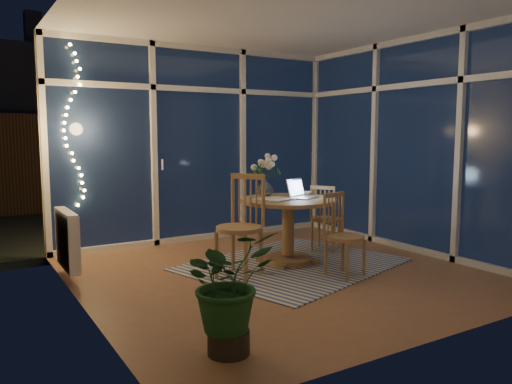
% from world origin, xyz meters
% --- Properties ---
extents(floor, '(4.00, 4.00, 0.00)m').
position_xyz_m(floor, '(0.00, 0.00, 0.00)').
color(floor, '#935D40').
rests_on(floor, ground).
extents(ceiling, '(4.00, 4.00, 0.00)m').
position_xyz_m(ceiling, '(0.00, 0.00, 2.60)').
color(ceiling, white).
rests_on(ceiling, wall_back).
extents(wall_back, '(4.00, 0.04, 2.60)m').
position_xyz_m(wall_back, '(0.00, 2.00, 1.30)').
color(wall_back, silver).
rests_on(wall_back, floor).
extents(wall_front, '(4.00, 0.04, 2.60)m').
position_xyz_m(wall_front, '(0.00, -2.00, 1.30)').
color(wall_front, silver).
rests_on(wall_front, floor).
extents(wall_left, '(0.04, 4.00, 2.60)m').
position_xyz_m(wall_left, '(-2.00, 0.00, 1.30)').
color(wall_left, silver).
rests_on(wall_left, floor).
extents(wall_right, '(0.04, 4.00, 2.60)m').
position_xyz_m(wall_right, '(2.00, 0.00, 1.30)').
color(wall_right, silver).
rests_on(wall_right, floor).
extents(window_wall_back, '(4.00, 0.10, 2.60)m').
position_xyz_m(window_wall_back, '(0.00, 1.96, 1.30)').
color(window_wall_back, white).
rests_on(window_wall_back, floor).
extents(window_wall_right, '(0.10, 4.00, 2.60)m').
position_xyz_m(window_wall_right, '(1.96, 0.00, 1.30)').
color(window_wall_right, white).
rests_on(window_wall_right, floor).
extents(radiator, '(0.10, 0.70, 0.58)m').
position_xyz_m(radiator, '(-1.94, 0.90, 0.40)').
color(radiator, white).
rests_on(radiator, wall_left).
extents(fairy_lights, '(0.24, 0.10, 1.85)m').
position_xyz_m(fairy_lights, '(-1.65, 1.88, 1.52)').
color(fairy_lights, '#FFD266').
rests_on(fairy_lights, window_wall_back).
extents(garden_patio, '(12.00, 6.00, 0.10)m').
position_xyz_m(garden_patio, '(0.50, 5.00, -0.06)').
color(garden_patio, black).
rests_on(garden_patio, ground).
extents(garden_fence, '(11.00, 0.08, 1.80)m').
position_xyz_m(garden_fence, '(0.00, 5.50, 0.90)').
color(garden_fence, '#342012').
rests_on(garden_fence, ground).
extents(neighbour_roof, '(7.00, 3.00, 2.20)m').
position_xyz_m(neighbour_roof, '(0.30, 8.50, 2.20)').
color(neighbour_roof, '#2F3238').
rests_on(neighbour_roof, ground).
extents(garden_shrubs, '(0.90, 0.90, 0.90)m').
position_xyz_m(garden_shrubs, '(-0.80, 3.40, 0.45)').
color(garden_shrubs, black).
rests_on(garden_shrubs, ground).
extents(rug, '(2.62, 2.32, 0.01)m').
position_xyz_m(rug, '(0.29, 0.18, 0.01)').
color(rug, beige).
rests_on(rug, floor).
extents(dining_table, '(1.33, 1.33, 0.73)m').
position_xyz_m(dining_table, '(0.29, 0.28, 0.36)').
color(dining_table, olive).
rests_on(dining_table, floor).
extents(chair_left, '(0.67, 0.67, 1.05)m').
position_xyz_m(chair_left, '(-0.45, 0.08, 0.53)').
color(chair_left, olive).
rests_on(chair_left, floor).
extents(chair_right, '(0.54, 0.54, 0.84)m').
position_xyz_m(chair_right, '(1.02, 0.51, 0.42)').
color(chair_right, olive).
rests_on(chair_right, floor).
extents(chair_front, '(0.47, 0.47, 0.86)m').
position_xyz_m(chair_front, '(0.47, -0.47, 0.43)').
color(chair_front, olive).
rests_on(chair_front, floor).
extents(laptop, '(0.40, 0.38, 0.23)m').
position_xyz_m(laptop, '(0.48, 0.23, 0.85)').
color(laptop, silver).
rests_on(laptop, dining_table).
extents(flower_vase, '(0.25, 0.25, 0.21)m').
position_xyz_m(flower_vase, '(0.20, 0.61, 0.83)').
color(flower_vase, silver).
rests_on(flower_vase, dining_table).
extents(bowl, '(0.19, 0.19, 0.04)m').
position_xyz_m(bowl, '(0.65, 0.46, 0.75)').
color(bowl, white).
rests_on(bowl, dining_table).
extents(newspapers, '(0.41, 0.33, 0.01)m').
position_xyz_m(newspapers, '(0.13, 0.30, 0.74)').
color(newspapers, white).
rests_on(newspapers, dining_table).
extents(phone, '(0.11, 0.08, 0.01)m').
position_xyz_m(phone, '(0.30, 0.17, 0.73)').
color(phone, black).
rests_on(phone, dining_table).
extents(potted_plant, '(0.58, 0.51, 0.76)m').
position_xyz_m(potted_plant, '(-1.37, -1.43, 0.38)').
color(potted_plant, '#18431B').
rests_on(potted_plant, floor).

